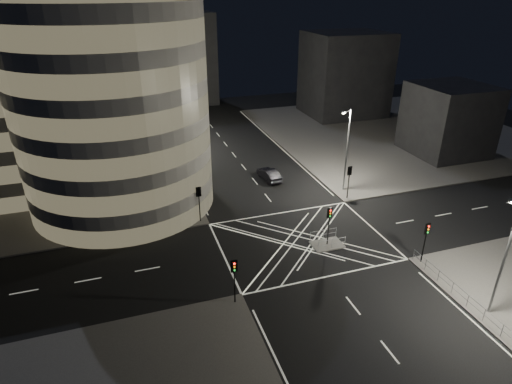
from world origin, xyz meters
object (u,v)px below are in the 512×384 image
object	(u,v)px
street_lamp_left_near	(183,158)
street_lamp_right_far	(347,148)
traffic_signal_fl	(199,198)
sedan	(269,174)
traffic_signal_nr	(426,235)
street_lamp_left_far	(162,115)
central_island	(327,245)
street_lamp_right_near	(505,253)
traffic_signal_fr	(349,176)
traffic_signal_nl	(234,273)
traffic_signal_island	(329,219)

from	to	relation	value
street_lamp_left_near	street_lamp_right_far	size ratio (longest dim) A/B	1.00
traffic_signal_fl	street_lamp_left_near	distance (m)	5.86
street_lamp_left_near	sedan	size ratio (longest dim) A/B	2.18
traffic_signal_nr	street_lamp_right_far	xyz separation A→B (m)	(0.64, 15.80, 2.63)
street_lamp_right_far	sedan	distance (m)	10.69
street_lamp_left_far	street_lamp_right_far	world-z (taller)	same
central_island	street_lamp_right_near	bearing A→B (deg)	-59.25
traffic_signal_fr	sedan	size ratio (longest dim) A/B	0.87
traffic_signal_nl	street_lamp_right_near	distance (m)	19.78
street_lamp_left_far	sedan	bearing A→B (deg)	-53.19
street_lamp_right_near	sedan	size ratio (longest dim) A/B	2.18
street_lamp_left_near	street_lamp_right_far	world-z (taller)	same
central_island	street_lamp_right_near	distance (m)	15.54
traffic_signal_fl	sedan	distance (m)	13.56
traffic_signal_nr	street_lamp_left_near	bearing A→B (deg)	134.13
street_lamp_left_near	street_lamp_left_far	bearing A→B (deg)	90.00
street_lamp_right_far	traffic_signal_nr	bearing A→B (deg)	-92.30
traffic_signal_nr	central_island	bearing A→B (deg)	142.07
central_island	street_lamp_left_far	xyz separation A→B (m)	(-11.44, 31.50, 5.47)
street_lamp_right_near	traffic_signal_island	bearing A→B (deg)	120.75
traffic_signal_island	street_lamp_right_far	size ratio (longest dim) A/B	0.40
central_island	sedan	size ratio (longest dim) A/B	0.65
street_lamp_left_far	street_lamp_right_far	size ratio (longest dim) A/B	1.00
traffic_signal_nl	street_lamp_left_near	xyz separation A→B (m)	(-0.64, 18.80, 2.63)
traffic_signal_nl	sedan	xyz separation A→B (m)	(10.69, 21.67, -2.16)
central_island	street_lamp_right_near	size ratio (longest dim) A/B	0.30
traffic_signal_nl	traffic_signal_nr	size ratio (longest dim) A/B	1.00
central_island	street_lamp_left_near	world-z (taller)	street_lamp_left_near
street_lamp_right_near	central_island	bearing A→B (deg)	120.75
traffic_signal_nr	street_lamp_right_near	size ratio (longest dim) A/B	0.40
sedan	street_lamp_left_far	bearing A→B (deg)	-59.20
traffic_signal_fl	traffic_signal_nr	size ratio (longest dim) A/B	1.00
street_lamp_right_near	traffic_signal_nl	bearing A→B (deg)	158.45
traffic_signal_island	street_lamp_right_near	distance (m)	14.78
central_island	street_lamp_right_far	distance (m)	13.98
traffic_signal_fr	traffic_signal_island	distance (m)	10.73
central_island	traffic_signal_fr	distance (m)	11.10
traffic_signal_fr	street_lamp_right_near	world-z (taller)	street_lamp_right_near
street_lamp_left_near	street_lamp_right_near	size ratio (longest dim) A/B	1.00
street_lamp_left_near	central_island	bearing A→B (deg)	-49.73
traffic_signal_fr	traffic_signal_island	world-z (taller)	same
street_lamp_left_near	street_lamp_right_far	distance (m)	19.11
street_lamp_right_far	sedan	bearing A→B (deg)	142.13
traffic_signal_nl	central_island	bearing A→B (deg)	26.14
traffic_signal_island	traffic_signal_fr	bearing A→B (deg)	50.67
traffic_signal_nr	street_lamp_left_near	xyz separation A→B (m)	(-18.24, 18.80, 2.63)
street_lamp_left_near	sedan	xyz separation A→B (m)	(11.32, 2.87, -4.78)
central_island	sedan	world-z (taller)	sedan
street_lamp_left_near	street_lamp_right_near	distance (m)	32.13
traffic_signal_nr	sedan	world-z (taller)	traffic_signal_nr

